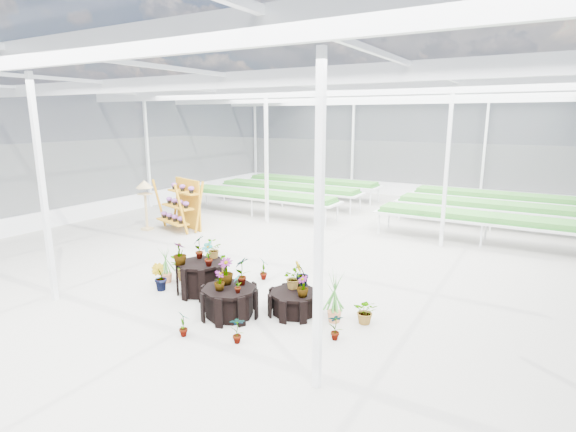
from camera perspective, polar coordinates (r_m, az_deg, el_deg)
The scene contains 10 objects.
ground_plane at distance 11.19m, azimuth -0.89°, elevation -6.70°, with size 24.00×24.00×0.00m, color gray.
greenhouse_shell at distance 10.67m, azimuth -0.93°, elevation 4.79°, with size 18.00×24.00×4.50m, color white, non-canonical shape.
steel_frame at distance 10.67m, azimuth -0.93°, elevation 4.79°, with size 18.00×24.00×4.50m, color silver, non-canonical shape.
nursery_benches at distance 17.45m, azimuth 11.44°, elevation 1.46°, with size 16.00×7.00×0.84m, color silver, non-canonical shape.
plinth_tall at distance 9.77m, azimuth -10.92°, elevation -7.70°, with size 1.01×1.01×0.69m, color black.
plinth_mid at distance 8.65m, azimuth -7.45°, elevation -10.76°, with size 1.06×1.06×0.56m, color black.
plinth_low at distance 8.70m, azimuth 0.77°, elevation -10.95°, with size 0.97×0.97×0.44m, color black.
shelf_rack at distance 15.21m, azimuth -13.70°, elevation 1.36°, with size 1.58×0.84×1.67m, color #BC7F15, non-canonical shape.
bird_table at distance 15.49m, azimuth -17.62°, elevation 1.31°, with size 0.40×0.40×1.67m, color tan, non-canonical shape.
nursery_plants at distance 9.38m, azimuth -6.52°, elevation -7.41°, with size 5.11×3.29×1.22m.
Camera 1 is at (5.48, -9.04, 3.67)m, focal length 28.00 mm.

